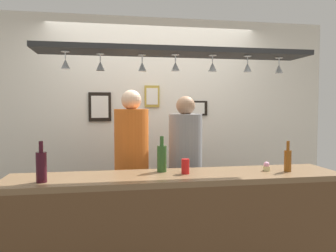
% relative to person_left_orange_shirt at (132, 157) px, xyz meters
% --- Properties ---
extents(back_wall, '(4.40, 0.06, 2.60)m').
position_rel_person_left_orange_shirt_xyz_m(back_wall, '(0.32, 0.74, 0.28)').
color(back_wall, silver).
rests_on(back_wall, ground_plane).
extents(bar_counter, '(2.70, 0.55, 0.98)m').
position_rel_person_left_orange_shirt_xyz_m(bar_counter, '(0.32, -0.86, -0.36)').
color(bar_counter, brown).
rests_on(bar_counter, ground_plane).
extents(overhead_glass_rack, '(2.20, 0.36, 0.04)m').
position_rel_person_left_orange_shirt_xyz_m(overhead_glass_rack, '(0.32, -0.66, 0.95)').
color(overhead_glass_rack, black).
extents(hanging_wineglass_far_left, '(0.07, 0.07, 0.13)m').
position_rel_person_left_orange_shirt_xyz_m(hanging_wineglass_far_left, '(-0.54, -0.67, 0.84)').
color(hanging_wineglass_far_left, silver).
rests_on(hanging_wineglass_far_left, overhead_glass_rack).
extents(hanging_wineglass_left, '(0.07, 0.07, 0.13)m').
position_rel_person_left_orange_shirt_xyz_m(hanging_wineglass_left, '(-0.28, -0.60, 0.84)').
color(hanging_wineglass_left, silver).
rests_on(hanging_wineglass_left, overhead_glass_rack).
extents(hanging_wineglass_center_left, '(0.07, 0.07, 0.13)m').
position_rel_person_left_orange_shirt_xyz_m(hanging_wineglass_center_left, '(0.05, -0.61, 0.84)').
color(hanging_wineglass_center_left, silver).
rests_on(hanging_wineglass_center_left, overhead_glass_rack).
extents(hanging_wineglass_center, '(0.07, 0.07, 0.13)m').
position_rel_person_left_orange_shirt_xyz_m(hanging_wineglass_center, '(0.31, -0.67, 0.84)').
color(hanging_wineglass_center, silver).
rests_on(hanging_wineglass_center, overhead_glass_rack).
extents(hanging_wineglass_center_right, '(0.07, 0.07, 0.13)m').
position_rel_person_left_orange_shirt_xyz_m(hanging_wineglass_center_right, '(0.62, -0.68, 0.84)').
color(hanging_wineglass_center_right, silver).
rests_on(hanging_wineglass_center_right, overhead_glass_rack).
extents(hanging_wineglass_right, '(0.07, 0.07, 0.13)m').
position_rel_person_left_orange_shirt_xyz_m(hanging_wineglass_right, '(0.91, -0.70, 0.84)').
color(hanging_wineglass_right, silver).
rests_on(hanging_wineglass_right, overhead_glass_rack).
extents(hanging_wineglass_far_right, '(0.07, 0.07, 0.13)m').
position_rel_person_left_orange_shirt_xyz_m(hanging_wineglass_far_right, '(1.22, -0.65, 0.84)').
color(hanging_wineglass_far_right, silver).
rests_on(hanging_wineglass_far_right, overhead_glass_rack).
extents(person_left_orange_shirt, '(0.34, 0.34, 1.70)m').
position_rel_person_left_orange_shirt_xyz_m(person_left_orange_shirt, '(0.00, 0.00, 0.00)').
color(person_left_orange_shirt, '#2D334C').
rests_on(person_left_orange_shirt, ground_plane).
extents(person_middle_grey_shirt, '(0.34, 0.34, 1.64)m').
position_rel_person_left_orange_shirt_xyz_m(person_middle_grey_shirt, '(0.55, -0.00, -0.04)').
color(person_middle_grey_shirt, '#2D334C').
rests_on(person_middle_grey_shirt, ground_plane).
extents(bottle_champagne_green, '(0.08, 0.08, 0.30)m').
position_rel_person_left_orange_shirt_xyz_m(bottle_champagne_green, '(0.21, -0.58, 0.08)').
color(bottle_champagne_green, '#2D5623').
rests_on(bottle_champagne_green, bar_counter).
extents(bottle_wine_dark_red, '(0.08, 0.08, 0.30)m').
position_rel_person_left_orange_shirt_xyz_m(bottle_wine_dark_red, '(-0.70, -0.82, 0.08)').
color(bottle_wine_dark_red, '#380F19').
rests_on(bottle_wine_dark_red, bar_counter).
extents(bottle_beer_amber_tall, '(0.06, 0.06, 0.26)m').
position_rel_person_left_orange_shirt_xyz_m(bottle_beer_amber_tall, '(1.26, -0.75, 0.06)').
color(bottle_beer_amber_tall, brown).
rests_on(bottle_beer_amber_tall, bar_counter).
extents(drink_can, '(0.07, 0.07, 0.12)m').
position_rel_person_left_orange_shirt_xyz_m(drink_can, '(0.39, -0.70, 0.02)').
color(drink_can, red).
rests_on(drink_can, bar_counter).
extents(cupcake, '(0.06, 0.06, 0.08)m').
position_rel_person_left_orange_shirt_xyz_m(cupcake, '(1.10, -0.69, -0.00)').
color(cupcake, beige).
rests_on(cupcake, bar_counter).
extents(picture_frame_lower_pair, '(0.30, 0.02, 0.18)m').
position_rel_person_left_orange_shirt_xyz_m(picture_frame_lower_pair, '(0.84, 0.70, 0.49)').
color(picture_frame_lower_pair, black).
rests_on(picture_frame_lower_pair, back_wall).
extents(picture_frame_caricature, '(0.26, 0.02, 0.34)m').
position_rel_person_left_orange_shirt_xyz_m(picture_frame_caricature, '(-0.32, 0.70, 0.50)').
color(picture_frame_caricature, black).
rests_on(picture_frame_caricature, back_wall).
extents(picture_frame_crest, '(0.18, 0.02, 0.26)m').
position_rel_person_left_orange_shirt_xyz_m(picture_frame_crest, '(0.30, 0.70, 0.63)').
color(picture_frame_crest, '#B29338').
rests_on(picture_frame_crest, back_wall).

